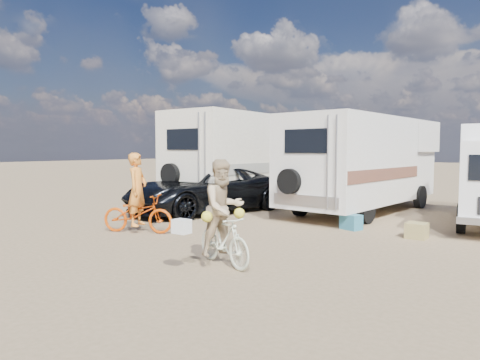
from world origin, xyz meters
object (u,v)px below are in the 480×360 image
Objects in this scene: cooler at (351,222)px; crate at (417,231)px; rider_man at (138,196)px; dark_suv at (205,189)px; bike_woman at (224,240)px; rv_main at (365,165)px; bike_man at (138,214)px; rider_woman at (223,218)px; rv_left at (250,159)px.

cooler is 1.09× the size of crate.
rider_man is 5.56m from cooler.
dark_suv is at bearing -9.01° from rider_man.
bike_woman is 3.12× the size of cooler.
bike_woman is 0.85× the size of rider_man.
rv_main is at bearing 122.88° from cooler.
dark_suv is at bearing -163.59° from cooler.
bike_man reaches higher than crate.
cooler is at bearing 11.95° from rider_woman.
rv_main is 15.90× the size of crate.
dark_suv is at bearing 176.54° from crate.
crate is (1.68, -0.19, -0.02)m from cooler.
bike_man is at bearing -62.33° from dark_suv.
crate is at bearing -83.60° from rider_man.
rv_left is 9.77m from rider_woman.
crate is at bearing -7.48° from bike_woman.
crate is at bearing -48.81° from rv_main.
bike_man reaches higher than bike_woman.
dark_suv is 5.21m from cooler.
bike_man is at bearing -0.00° from rider_man.
bike_man is at bearing -121.56° from cooler.
dark_suv reaches higher than crate.
dark_suv is 3.54× the size of bike_woman.
rider_man is at bearing -121.56° from cooler.
rider_man is at bearing 90.63° from bike_woman.
cooler is (5.17, -0.23, -0.57)m from dark_suv.
rider_woman is at bearing -116.65° from crate.
rv_main reaches higher than rider_woman.
rv_main is 3.76m from cooler.
rider_man is (1.36, -7.12, -0.80)m from rv_left.
crate is at bearing -26.73° from rv_left.
rider_man is (0.00, 0.00, 0.44)m from bike_man.
bike_man is at bearing -78.39° from rv_left.
rider_man is at bearing 90.63° from rider_woman.
bike_man is 4.02× the size of crate.
bike_man is at bearing -110.17° from rv_main.
rv_left is at bearing -11.98° from rider_man.
rider_man reaches higher than crate.
rider_man reaches higher than bike_woman.
rider_man is 3.85m from rider_woman.
cooler reaches higher than crate.
rv_main reaches higher than dark_suv.
bike_woman is at bearing -78.31° from cooler.
cooler is at bearing -73.31° from rider_man.
rider_woman is (5.02, -8.35, -0.85)m from rv_left.
rv_left is 4.24× the size of rider_man.
crate is at bearing 12.51° from cooler.
rider_woman is 4.82m from cooler.
cooler is at bearing 11.35° from dark_suv.
rider_woman reaches higher than crate.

